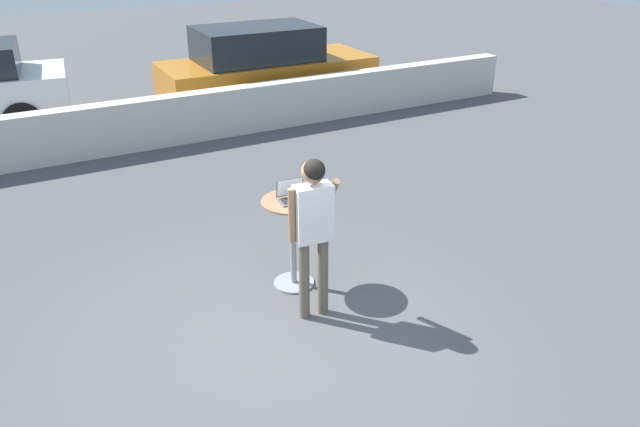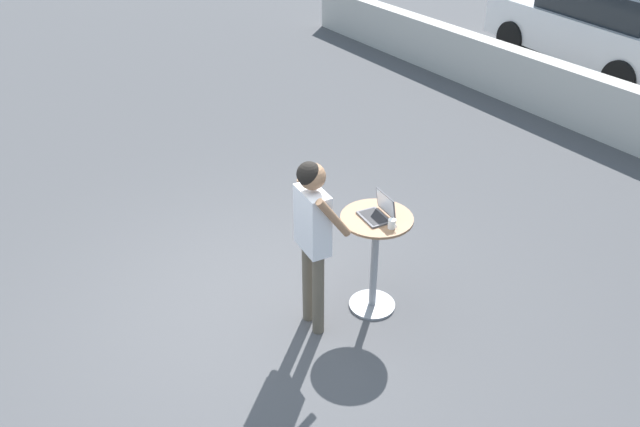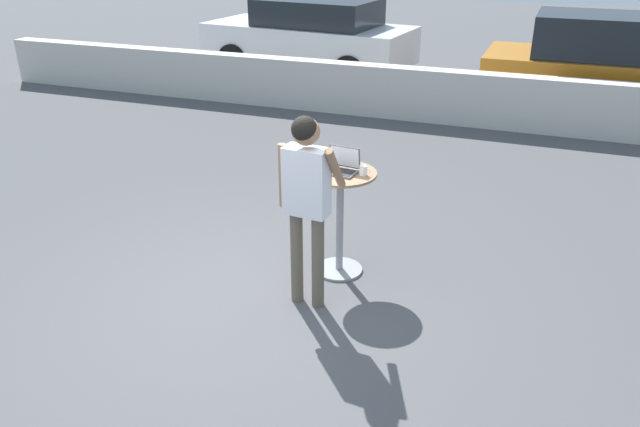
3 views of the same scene
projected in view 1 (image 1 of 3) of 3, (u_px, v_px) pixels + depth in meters
The scene contains 7 objects.
ground_plane at pixel (283, 342), 6.12m from camera, with size 50.00×50.00×0.00m, color #4C4C4F.
pavement_kerb at pixel (127, 126), 10.91m from camera, with size 16.75×0.35×0.88m.
cafe_table at pixel (293, 232), 6.80m from camera, with size 0.67×0.67×1.04m.
laptop at pixel (292, 195), 6.62m from camera, with size 0.33×0.28×0.23m.
coffee_mug at pixel (310, 193), 6.71m from camera, with size 0.10×0.07×0.09m.
standing_person at pixel (313, 219), 6.06m from camera, with size 0.54×0.36×1.74m.
parked_car_near_street at pixel (264, 67), 13.33m from camera, with size 4.55×2.00×1.70m.
Camera 1 is at (-2.06, -4.54, 3.79)m, focal length 35.00 mm.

